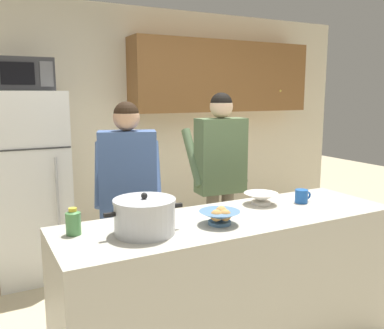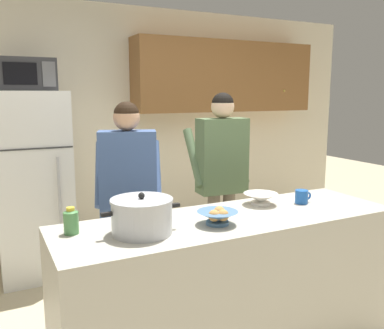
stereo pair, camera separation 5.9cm
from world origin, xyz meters
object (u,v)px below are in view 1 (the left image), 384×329
(cooking_pot, at_px, (145,216))
(microwave, at_px, (23,74))
(refrigerator, at_px, (30,186))
(empty_bowl, at_px, (261,198))
(person_near_pot, at_px, (128,186))
(person_by_sink, at_px, (220,165))
(coffee_mug, at_px, (302,196))
(bottle_near_edge, at_px, (73,221))
(bread_bowl, at_px, (220,216))

(cooking_pot, bearing_deg, microwave, 101.46)
(refrigerator, relative_size, empty_bowl, 7.15)
(person_near_pot, relative_size, person_by_sink, 0.96)
(refrigerator, bearing_deg, person_near_pot, -62.95)
(microwave, distance_m, coffee_mug, 2.54)
(coffee_mug, relative_size, bottle_near_edge, 0.87)
(coffee_mug, bearing_deg, cooking_pot, -175.57)
(bread_bowl, xyz_separation_m, bottle_near_edge, (-0.80, 0.22, 0.02))
(microwave, relative_size, person_near_pot, 0.29)
(bread_bowl, bearing_deg, cooking_pot, 173.17)
(coffee_mug, bearing_deg, person_near_pot, 146.21)
(cooking_pot, bearing_deg, bread_bowl, -6.83)
(refrigerator, height_order, microwave, microwave)
(cooking_pot, relative_size, coffee_mug, 3.47)
(refrigerator, height_order, bread_bowl, refrigerator)
(person_near_pot, distance_m, empty_bowl, 0.97)
(refrigerator, xyz_separation_m, person_near_pot, (0.56, -1.09, 0.16))
(person_by_sink, height_order, bread_bowl, person_by_sink)
(bottle_near_edge, bearing_deg, empty_bowl, 1.32)
(person_by_sink, distance_m, bottle_near_edge, 1.66)
(bread_bowl, distance_m, empty_bowl, 0.55)
(cooking_pot, bearing_deg, coffee_mug, 4.43)
(cooking_pot, distance_m, bottle_near_edge, 0.39)
(person_near_pot, distance_m, person_by_sink, 0.94)
(refrigerator, bearing_deg, empty_bowl, -51.94)
(microwave, bearing_deg, bread_bowl, -66.60)
(refrigerator, xyz_separation_m, cooking_pot, (0.38, -1.89, 0.17))
(person_by_sink, xyz_separation_m, coffee_mug, (0.13, -0.89, -0.09))
(cooking_pot, bearing_deg, person_by_sink, 42.07)
(refrigerator, bearing_deg, microwave, -89.93)
(person_near_pot, distance_m, coffee_mug, 1.26)
(person_by_sink, height_order, empty_bowl, person_by_sink)
(coffee_mug, distance_m, bottle_near_edge, 1.58)
(bottle_near_edge, bearing_deg, refrigerator, 90.87)
(person_near_pot, distance_m, bread_bowl, 0.89)
(cooking_pot, xyz_separation_m, bread_bowl, (0.45, -0.05, -0.05))
(person_near_pot, xyz_separation_m, person_by_sink, (0.91, 0.20, 0.05))
(microwave, height_order, coffee_mug, microwave)
(refrigerator, distance_m, person_near_pot, 1.24)
(person_by_sink, xyz_separation_m, bottle_near_edge, (-1.45, -0.82, -0.07))
(coffee_mug, bearing_deg, bread_bowl, -169.06)
(coffee_mug, xyz_separation_m, bread_bowl, (-0.77, -0.15, 0.00))
(person_near_pot, xyz_separation_m, bread_bowl, (0.27, -0.85, -0.04))
(microwave, height_order, bread_bowl, microwave)
(person_by_sink, xyz_separation_m, empty_bowl, (-0.15, -0.79, -0.10))
(bottle_near_edge, bearing_deg, bread_bowl, -15.49)
(coffee_mug, height_order, bread_bowl, bread_bowl)
(refrigerator, distance_m, person_by_sink, 1.74)
(person_near_pot, xyz_separation_m, cooking_pot, (-0.18, -0.79, 0.00))
(microwave, xyz_separation_m, empty_bowl, (1.32, -1.67, -0.88))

